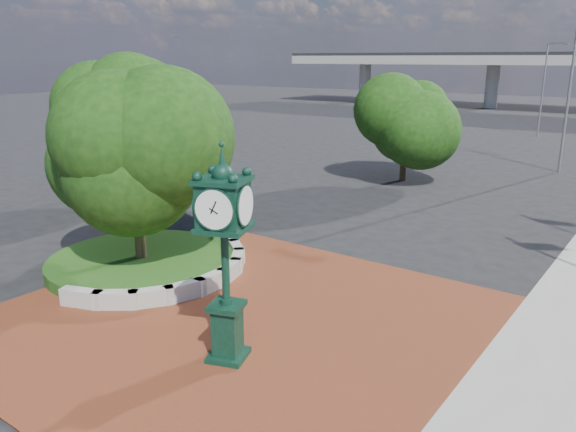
# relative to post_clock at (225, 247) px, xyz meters

# --- Properties ---
(ground) EXTENTS (200.00, 200.00, 0.00)m
(ground) POSITION_rel_post_clock_xyz_m (-1.29, 2.70, -2.75)
(ground) COLOR black
(ground) RESTS_ON ground
(plaza) EXTENTS (12.00, 12.00, 0.04)m
(plaza) POSITION_rel_post_clock_xyz_m (-1.29, 1.70, -2.73)
(plaza) COLOR brown
(plaza) RESTS_ON ground
(planter_wall) EXTENTS (2.96, 6.77, 0.54)m
(planter_wall) POSITION_rel_post_clock_xyz_m (-3.99, 2.70, -2.48)
(planter_wall) COLOR #9E9B93
(planter_wall) RESTS_ON ground
(grass_bed) EXTENTS (6.10, 6.10, 0.40)m
(grass_bed) POSITION_rel_post_clock_xyz_m (-6.29, 2.70, -2.55)
(grass_bed) COLOR #194012
(grass_bed) RESTS_ON ground
(tree_planter) EXTENTS (5.20, 5.20, 6.33)m
(tree_planter) POSITION_rel_post_clock_xyz_m (-6.29, 2.70, 0.98)
(tree_planter) COLOR #38281C
(tree_planter) RESTS_ON ground
(tree_northwest) EXTENTS (5.60, 5.60, 6.93)m
(tree_northwest) POSITION_rel_post_clock_xyz_m (-14.29, 7.70, 1.38)
(tree_northwest) COLOR #38281C
(tree_northwest) RESTS_ON ground
(tree_street) EXTENTS (4.40, 4.40, 5.45)m
(tree_street) POSITION_rel_post_clock_xyz_m (-5.29, 20.70, 0.49)
(tree_street) COLOR #38281C
(tree_street) RESTS_ON ground
(post_clock) EXTENTS (1.27, 1.27, 5.00)m
(post_clock) POSITION_rel_post_clock_xyz_m (0.00, 0.00, 0.00)
(post_clock) COLOR black
(post_clock) RESTS_ON ground
(street_lamp_near) EXTENTS (2.08, 0.44, 9.27)m
(street_lamp_near) POSITION_rel_post_clock_xyz_m (1.64, 28.64, 2.69)
(street_lamp_near) COLOR slate
(street_lamp_near) RESTS_ON ground
(street_lamp_far) EXTENTS (1.78, 0.53, 8.02)m
(street_lamp_far) POSITION_rel_post_clock_xyz_m (-3.41, 44.93, 1.95)
(street_lamp_far) COLOR slate
(street_lamp_far) RESTS_ON ground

